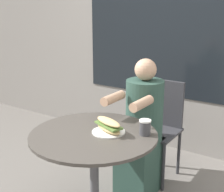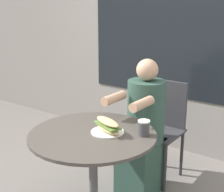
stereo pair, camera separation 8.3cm
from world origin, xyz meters
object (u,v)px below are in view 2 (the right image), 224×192
(seated_diner, at_px, (143,136))
(drink_cup, at_px, (144,128))
(diner_chair, at_px, (163,120))
(sandwich_on_plate, at_px, (108,126))
(cafe_table, at_px, (93,158))

(seated_diner, bearing_deg, drink_cup, 120.43)
(diner_chair, xyz_separation_m, sandwich_on_plate, (0.03, -0.86, 0.23))
(cafe_table, bearing_deg, sandwich_on_plate, 41.73)
(seated_diner, bearing_deg, sandwich_on_plate, 93.56)
(diner_chair, distance_m, sandwich_on_plate, 0.89)
(diner_chair, xyz_separation_m, seated_diner, (-0.00, -0.34, -0.03))
(drink_cup, bearing_deg, cafe_table, -150.56)
(diner_chair, bearing_deg, drink_cup, 107.98)
(diner_chair, height_order, seated_diner, seated_diner)
(cafe_table, bearing_deg, drink_cup, 29.44)
(diner_chair, distance_m, seated_diner, 0.35)
(cafe_table, relative_size, diner_chair, 0.96)
(cafe_table, relative_size, seated_diner, 0.75)
(diner_chair, relative_size, sandwich_on_plate, 3.59)
(seated_diner, relative_size, sandwich_on_plate, 4.61)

